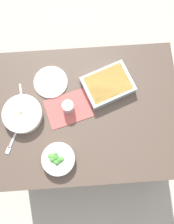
# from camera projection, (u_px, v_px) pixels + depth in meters

# --- Properties ---
(ground_plane) EXTENTS (6.00, 6.00, 0.00)m
(ground_plane) POSITION_uv_depth(u_px,v_px,m) (87.00, 130.00, 2.25)
(ground_plane) COLOR #B2A899
(dining_table) EXTENTS (1.20, 0.90, 0.74)m
(dining_table) POSITION_uv_depth(u_px,v_px,m) (87.00, 115.00, 1.62)
(dining_table) COLOR #4C3D33
(dining_table) RESTS_ON ground_plane
(placemat) EXTENTS (0.32, 0.27, 0.00)m
(placemat) POSITION_uv_depth(u_px,v_px,m) (69.00, 108.00, 1.54)
(placemat) COLOR #B24C47
(placemat) RESTS_ON dining_table
(stew_bowl) EXTENTS (0.25, 0.25, 0.06)m
(stew_bowl) POSITION_uv_depth(u_px,v_px,m) (23.00, 114.00, 1.50)
(stew_bowl) COLOR silver
(stew_bowl) RESTS_ON dining_table
(broccoli_bowl) EXTENTS (0.20, 0.20, 0.07)m
(broccoli_bowl) POSITION_uv_depth(u_px,v_px,m) (58.00, 159.00, 1.43)
(broccoli_bowl) COLOR silver
(broccoli_bowl) RESTS_ON dining_table
(baking_dish) EXTENTS (0.36, 0.31, 0.06)m
(baking_dish) POSITION_uv_depth(u_px,v_px,m) (108.00, 85.00, 1.54)
(baking_dish) COLOR silver
(baking_dish) RESTS_ON dining_table
(drink_cup) EXTENTS (0.07, 0.07, 0.08)m
(drink_cup) POSITION_uv_depth(u_px,v_px,m) (68.00, 107.00, 1.50)
(drink_cup) COLOR #B2BCC6
(drink_cup) RESTS_ON dining_table
(side_plate) EXTENTS (0.22, 0.22, 0.01)m
(side_plate) POSITION_uv_depth(u_px,v_px,m) (51.00, 82.00, 1.57)
(side_plate) COLOR white
(side_plate) RESTS_ON dining_table
(spoon_by_stew) EXTENTS (0.04, 0.18, 0.01)m
(spoon_by_stew) POSITION_uv_depth(u_px,v_px,m) (22.00, 100.00, 1.55)
(spoon_by_stew) COLOR silver
(spoon_by_stew) RESTS_ON dining_table
(spoon_by_broccoli) EXTENTS (0.16, 0.10, 0.01)m
(spoon_by_broccoli) POSITION_uv_depth(u_px,v_px,m) (53.00, 156.00, 1.46)
(spoon_by_broccoli) COLOR silver
(spoon_by_broccoli) RESTS_ON dining_table
(fork_on_table) EXTENTS (0.09, 0.17, 0.01)m
(fork_on_table) POSITION_uv_depth(u_px,v_px,m) (12.00, 142.00, 1.49)
(fork_on_table) COLOR silver
(fork_on_table) RESTS_ON dining_table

